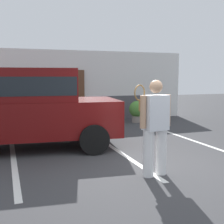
# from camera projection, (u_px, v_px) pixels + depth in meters

# --- Properties ---
(ground_plane) EXTENTS (40.00, 40.00, 0.00)m
(ground_plane) POSITION_uv_depth(u_px,v_px,m) (158.00, 170.00, 5.92)
(ground_plane) COLOR #38383A
(parking_stripe_0) EXTENTS (0.12, 4.40, 0.01)m
(parking_stripe_0) POSITION_uv_depth(u_px,v_px,m) (14.00, 163.00, 6.40)
(parking_stripe_0) COLOR silver
(parking_stripe_0) RESTS_ON ground_plane
(parking_stripe_1) EXTENTS (0.12, 4.40, 0.01)m
(parking_stripe_1) POSITION_uv_depth(u_px,v_px,m) (120.00, 152.00, 7.24)
(parking_stripe_1) COLOR silver
(parking_stripe_1) RESTS_ON ground_plane
(parking_stripe_2) EXTENTS (0.12, 4.40, 0.01)m
(parking_stripe_2) POSITION_uv_depth(u_px,v_px,m) (204.00, 144.00, 8.08)
(parking_stripe_2) COLOR silver
(parking_stripe_2) RESTS_ON ground_plane
(house_frontage) EXTENTS (9.51, 0.40, 2.89)m
(house_frontage) POSITION_uv_depth(u_px,v_px,m) (77.00, 88.00, 12.22)
(house_frontage) COLOR white
(house_frontage) RESTS_ON ground_plane
(parked_suv) EXTENTS (4.78, 2.55, 2.05)m
(parked_suv) POSITION_uv_depth(u_px,v_px,m) (23.00, 105.00, 7.47)
(parked_suv) COLOR #590C0C
(parked_suv) RESTS_ON ground_plane
(tennis_player_man) EXTENTS (0.79, 0.34, 1.79)m
(tennis_player_man) POSITION_uv_depth(u_px,v_px,m) (155.00, 126.00, 5.48)
(tennis_player_man) COLOR white
(tennis_player_man) RESTS_ON ground_plane
(potted_plant_by_porch) EXTENTS (0.66, 0.66, 0.87)m
(potted_plant_by_porch) POSITION_uv_depth(u_px,v_px,m) (137.00, 110.00, 11.90)
(potted_plant_by_porch) COLOR gray
(potted_plant_by_porch) RESTS_ON ground_plane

